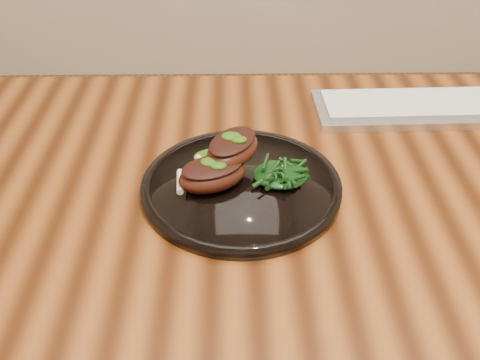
# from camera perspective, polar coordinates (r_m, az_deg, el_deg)

# --- Properties ---
(desk) EXTENTS (1.60, 0.80, 0.75)m
(desk) POSITION_cam_1_polar(r_m,az_deg,el_deg) (0.91, 15.48, -5.05)
(desk) COLOR #361706
(desk) RESTS_ON ground
(plate) EXTENTS (0.30, 0.30, 0.02)m
(plate) POSITION_cam_1_polar(r_m,az_deg,el_deg) (0.81, 0.15, -0.61)
(plate) COLOR black
(plate) RESTS_ON desk
(lamb_chop_front) EXTENTS (0.12, 0.10, 0.05)m
(lamb_chop_front) POSITION_cam_1_polar(r_m,az_deg,el_deg) (0.78, -3.04, 0.66)
(lamb_chop_front) COLOR #3E160B
(lamb_chop_front) RESTS_ON plate
(lamb_chop_back) EXTENTS (0.11, 0.12, 0.05)m
(lamb_chop_back) POSITION_cam_1_polar(r_m,az_deg,el_deg) (0.81, -0.84, 3.41)
(lamb_chop_back) COLOR #3E160B
(lamb_chop_back) RESTS_ON plate
(herb_smear) EXTENTS (0.08, 0.05, 0.00)m
(herb_smear) POSITION_cam_1_polar(r_m,az_deg,el_deg) (0.86, -2.45, 2.50)
(herb_smear) COLOR #194607
(herb_smear) RESTS_ON plate
(greens_heap) EXTENTS (0.08, 0.08, 0.03)m
(greens_heap) POSITION_cam_1_polar(r_m,az_deg,el_deg) (0.81, 4.37, 0.89)
(greens_heap) COLOR black
(greens_heap) RESTS_ON plate
(keyboard) EXTENTS (0.47, 0.15, 0.02)m
(keyboard) POSITION_cam_1_polar(r_m,az_deg,el_deg) (1.09, 20.43, 7.35)
(keyboard) COLOR #BBBDC0
(keyboard) RESTS_ON desk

